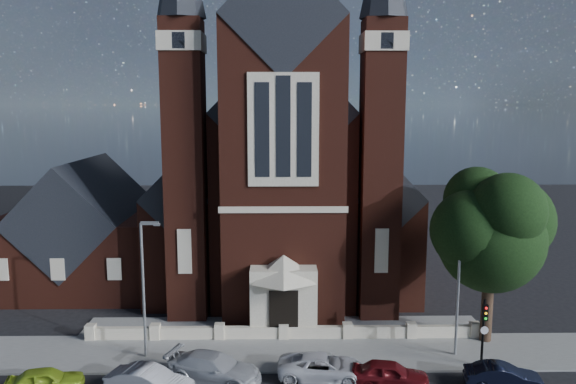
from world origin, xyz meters
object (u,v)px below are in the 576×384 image
object	(u,v)px
car_lime_van	(46,380)
parish_hall	(86,236)
church	(282,177)
car_dark_red	(390,374)
street_tree	(495,233)
street_lamp_left	(145,282)
car_silver_b	(214,368)
car_white_suv	(323,367)
car_silver_a	(150,383)
traffic_signal	(484,325)
car_navy	(503,377)
street_lamp_right	(460,280)

from	to	relation	value
car_lime_van	parish_hall	bearing A→B (deg)	-0.79
church	car_dark_red	distance (m)	24.28
street_tree	street_lamp_left	size ratio (longest dim) A/B	1.32
car_silver_b	car_white_suv	world-z (taller)	car_silver_b
car_silver_a	traffic_signal	bearing A→B (deg)	-63.54
street_lamp_left	car_silver_b	size ratio (longest dim) A/B	1.58
traffic_signal	car_navy	world-z (taller)	traffic_signal
street_tree	car_lime_van	world-z (taller)	street_tree
traffic_signal	car_silver_b	xyz separation A→B (m)	(-14.72, -1.22, -1.84)
street_tree	car_navy	distance (m)	8.49
street_lamp_left	car_navy	size ratio (longest dim) A/B	2.07
car_white_suv	car_dark_red	distance (m)	3.54
car_silver_a	car_white_suv	world-z (taller)	car_silver_a
street_lamp_left	car_lime_van	distance (m)	6.98
street_lamp_right	car_silver_b	distance (m)	14.61
street_lamp_right	street_tree	bearing A→B (deg)	34.26
street_lamp_right	car_dark_red	size ratio (longest dim) A/B	2.03
traffic_signal	car_lime_van	world-z (taller)	traffic_signal
traffic_signal	car_silver_a	xyz separation A→B (m)	(-17.78, -2.77, -1.84)
car_silver_a	car_silver_b	world-z (taller)	car_silver_b
street_tree	car_dark_red	size ratio (longest dim) A/B	2.68
car_lime_van	street_tree	bearing A→B (deg)	-90.23
parish_hall	car_lime_van	distance (m)	18.55
street_lamp_right	car_silver_b	world-z (taller)	street_lamp_right
car_silver_b	street_lamp_right	bearing A→B (deg)	-59.90
church	street_lamp_left	xyz separation A→B (m)	(-7.91, -18.94, -3.59)
car_silver_b	traffic_signal	bearing A→B (deg)	-66.61
car_navy	car_silver_a	bearing A→B (deg)	101.36
car_white_suv	street_lamp_left	bearing A→B (deg)	81.01
car_dark_red	car_navy	size ratio (longest dim) A/B	1.02
parish_hall	car_silver_b	xyz separation A→B (m)	(12.28, -16.79, -3.27)
church	car_lime_van	world-z (taller)	church
car_silver_b	car_navy	world-z (taller)	car_silver_b
parish_hall	traffic_signal	size ratio (longest dim) A/B	3.05
parish_hall	car_white_suv	distance (m)	24.78
car_silver_a	parish_hall	bearing A→B (deg)	44.28
street_tree	street_lamp_right	world-z (taller)	street_tree
parish_hall	car_dark_red	distance (m)	27.91
street_lamp_right	car_lime_van	distance (m)	22.95
car_lime_van	car_silver_a	bearing A→B (deg)	-108.21
car_lime_van	car_white_suv	xyz separation A→B (m)	(14.25, 1.21, 0.03)
car_lime_van	car_white_suv	world-z (taller)	car_white_suv
car_silver_a	car_dark_red	size ratio (longest dim) A/B	1.13
church	car_navy	xyz separation A→B (m)	(11.31, -22.75, -7.54)
car_lime_van	car_dark_red	xyz separation A→B (m)	(17.69, 0.36, 0.04)
street_lamp_right	car_lime_van	xyz separation A→B (m)	(-22.28, -3.84, -3.95)
car_navy	church	bearing A→B (deg)	36.08
church	car_navy	distance (m)	26.50
car_navy	car_dark_red	bearing A→B (deg)	96.39
car_silver_a	car_navy	distance (m)	18.10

